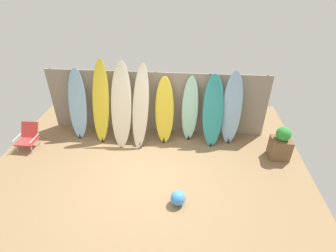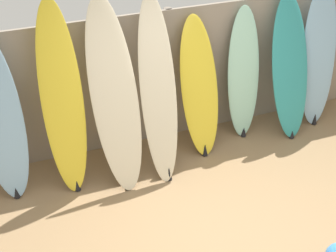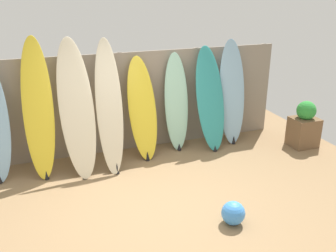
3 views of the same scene
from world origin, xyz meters
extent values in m
plane|color=#8E704C|center=(0.00, 0.00, 0.00)|extent=(7.68, 7.68, 0.00)
cube|color=gray|center=(0.00, 2.00, 0.90)|extent=(6.08, 0.04, 1.80)
cylinder|color=slate|center=(-1.44, 2.04, 0.90)|extent=(0.10, 0.10, 1.80)
cylinder|color=slate|center=(0.00, 2.04, 0.90)|extent=(0.10, 0.10, 1.80)
cylinder|color=slate|center=(1.44, 2.04, 0.90)|extent=(0.10, 0.10, 1.80)
ellipsoid|color=#8CB7D6|center=(-2.12, 1.62, 0.95)|extent=(0.52, 0.59, 1.91)
cone|color=black|center=(-2.12, 1.38, 0.08)|extent=(0.08, 0.08, 0.14)
ellipsoid|color=yellow|center=(-1.43, 1.55, 1.09)|extent=(0.53, 0.72, 2.18)
cone|color=black|center=(-1.43, 1.26, 0.08)|extent=(0.08, 0.08, 0.14)
ellipsoid|color=beige|center=(-0.85, 1.46, 1.07)|extent=(0.57, 0.92, 2.14)
cone|color=black|center=(-0.85, 1.08, 0.07)|extent=(0.08, 0.08, 0.12)
ellipsoid|color=beige|center=(-0.34, 1.44, 1.05)|extent=(0.52, 0.92, 2.10)
cone|color=black|center=(-0.34, 1.07, 0.10)|extent=(0.08, 0.08, 0.18)
ellipsoid|color=yellow|center=(0.27, 1.62, 0.88)|extent=(0.52, 0.63, 1.76)
cone|color=black|center=(0.27, 1.37, 0.09)|extent=(0.08, 0.08, 0.16)
ellipsoid|color=#9ED6BC|center=(0.95, 1.75, 0.89)|extent=(0.47, 0.44, 1.77)
cone|color=black|center=(0.95, 1.58, 0.08)|extent=(0.08, 0.08, 0.13)
ellipsoid|color=teal|center=(1.55, 1.60, 0.94)|extent=(0.55, 0.69, 1.87)
cone|color=black|center=(1.55, 1.31, 0.06)|extent=(0.08, 0.08, 0.11)
ellipsoid|color=#8CB7D6|center=(2.05, 1.69, 0.98)|extent=(0.54, 0.48, 1.96)
cone|color=black|center=(2.05, 1.50, 0.09)|extent=(0.08, 0.08, 0.16)
camera|label=1|loc=(0.91, -4.51, 4.23)|focal=28.00mm
camera|label=2|loc=(-1.84, -3.02, 3.79)|focal=50.00mm
camera|label=3|loc=(-1.38, -4.31, 2.91)|focal=40.00mm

